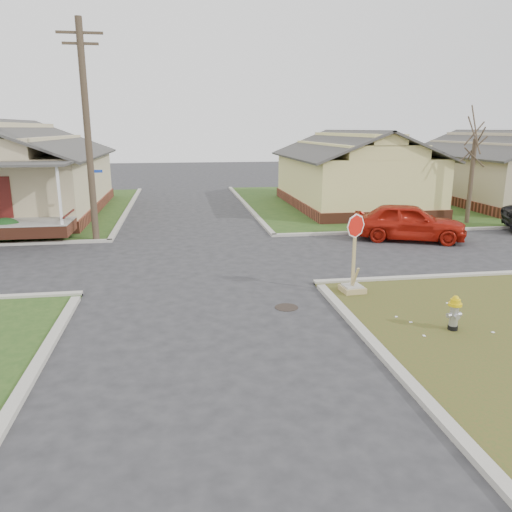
{
  "coord_description": "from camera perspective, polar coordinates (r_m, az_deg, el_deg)",
  "views": [
    {
      "loc": [
        -0.61,
        -13.07,
        4.76
      ],
      "look_at": [
        1.59,
        1.0,
        1.1
      ],
      "focal_mm": 35.0,
      "sensor_mm": 36.0,
      "label": 1
    }
  ],
  "objects": [
    {
      "name": "corner_house",
      "position": [
        31.29,
        -26.63,
        8.36
      ],
      "size": [
        10.1,
        15.5,
        5.3
      ],
      "color": "brown",
      "rests_on": "ground"
    },
    {
      "name": "side_house_yellow",
      "position": [
        31.52,
        10.96,
        9.47
      ],
      "size": [
        7.6,
        11.6,
        4.7
      ],
      "color": "brown",
      "rests_on": "ground"
    },
    {
      "name": "side_house_tan",
      "position": [
        36.13,
        26.25,
        8.87
      ],
      "size": [
        7.6,
        11.6,
        4.7
      ],
      "color": "brown",
      "rests_on": "ground"
    },
    {
      "name": "verge_far_right",
      "position": [
        38.72,
        27.08,
        5.82
      ],
      "size": [
        37.0,
        19.0,
        0.05
      ],
      "primitive_type": "cube",
      "color": "#264518",
      "rests_on": "ground"
    },
    {
      "name": "hedge_right",
      "position": [
        23.77,
        -26.64,
        2.73
      ],
      "size": [
        1.37,
        1.13,
        1.05
      ],
      "primitive_type": "ellipsoid",
      "color": "#163E16",
      "rests_on": "verge_far_left"
    },
    {
      "name": "manhole",
      "position": [
        13.73,
        3.51,
        -5.87
      ],
      "size": [
        0.64,
        0.64,
        0.01
      ],
      "primitive_type": "cylinder",
      "color": "black",
      "rests_on": "ground"
    },
    {
      "name": "ground",
      "position": [
        13.92,
        -5.87,
        -5.66
      ],
      "size": [
        120.0,
        120.0,
        0.0
      ],
      "primitive_type": "plane",
      "color": "#28282B",
      "rests_on": "ground"
    },
    {
      "name": "utility_pole",
      "position": [
        22.26,
        -18.71,
        13.43
      ],
      "size": [
        1.8,
        0.28,
        9.0
      ],
      "color": "#413125",
      "rests_on": "ground"
    },
    {
      "name": "fire_hydrant",
      "position": [
        12.87,
        21.73,
        -5.87
      ],
      "size": [
        0.32,
        0.32,
        0.86
      ],
      "rotation": [
        0.0,
        0.0,
        0.11
      ],
      "color": "black",
      "rests_on": "ground"
    },
    {
      "name": "stop_sign",
      "position": [
        14.96,
        11.03,
        -2.17
      ],
      "size": [
        0.67,
        0.65,
        2.35
      ],
      "rotation": [
        0.0,
        0.0,
        0.09
      ],
      "color": "tan",
      "rests_on": "ground"
    },
    {
      "name": "curbs",
      "position": [
        18.69,
        -6.73,
        -0.44
      ],
      "size": [
        80.0,
        40.0,
        0.12
      ],
      "primitive_type": null,
      "color": "#AFAB9E",
      "rests_on": "ground"
    },
    {
      "name": "red_sedan",
      "position": [
        22.69,
        17.06,
        3.75
      ],
      "size": [
        5.13,
        3.55,
        1.62
      ],
      "primitive_type": "imported",
      "rotation": [
        0.0,
        0.0,
        1.19
      ],
      "color": "#A7180B",
      "rests_on": "ground"
    },
    {
      "name": "tree_mid_right",
      "position": [
        27.6,
        23.35,
        7.82
      ],
      "size": [
        0.22,
        0.22,
        4.2
      ],
      "primitive_type": "cylinder",
      "color": "#413125",
      "rests_on": "verge_far_right"
    }
  ]
}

